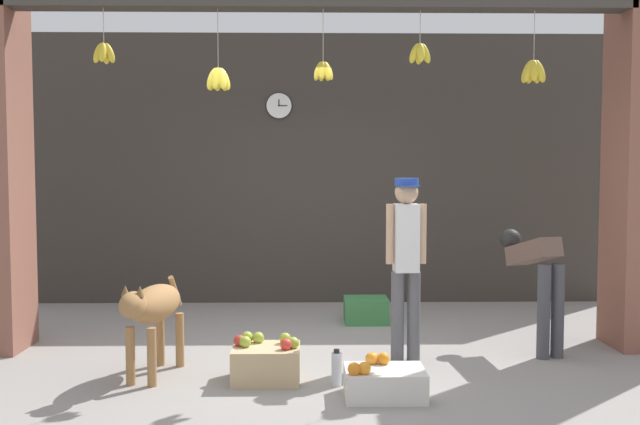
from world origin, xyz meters
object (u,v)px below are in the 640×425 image
at_px(dog, 153,308).
at_px(fruit_crate_oranges, 384,382).
at_px(worker_stooping, 536,273).
at_px(water_bottle, 337,369).
at_px(wall_clock, 279,106).
at_px(produce_box_green, 366,310).
at_px(shopkeeper, 406,255).
at_px(fruit_crate_apples, 266,362).

height_order(dog, fruit_crate_oranges, dog).
height_order(dog, worker_stooping, worker_stooping).
bearing_deg(worker_stooping, water_bottle, -167.71).
distance_m(dog, wall_clock, 3.67).
distance_m(dog, water_bottle, 1.51).
xyz_separation_m(produce_box_green, wall_clock, (-0.96, 1.11, 2.25)).
height_order(worker_stooping, fruit_crate_oranges, worker_stooping).
xyz_separation_m(worker_stooping, produce_box_green, (-1.41, 1.23, -0.58)).
height_order(shopkeeper, fruit_crate_oranges, shopkeeper).
bearing_deg(shopkeeper, fruit_crate_oranges, 69.41).
relative_size(shopkeeper, fruit_crate_oranges, 2.73).
xyz_separation_m(dog, fruit_crate_apples, (0.89, -0.11, -0.40)).
distance_m(shopkeeper, water_bottle, 1.20).
relative_size(water_bottle, wall_clock, 0.88).
bearing_deg(produce_box_green, water_bottle, -100.48).
bearing_deg(shopkeeper, dog, 8.03).
height_order(fruit_crate_apples, produce_box_green, fruit_crate_apples).
bearing_deg(fruit_crate_apples, wall_clock, 90.29).
xyz_separation_m(fruit_crate_oranges, fruit_crate_apples, (-0.86, 0.42, 0.03)).
height_order(produce_box_green, wall_clock, wall_clock).
xyz_separation_m(dog, fruit_crate_oranges, (1.75, -0.53, -0.43)).
distance_m(fruit_crate_oranges, water_bottle, 0.43).
distance_m(shopkeeper, produce_box_green, 1.71).
distance_m(worker_stooping, fruit_crate_apples, 2.55).
xyz_separation_m(fruit_crate_apples, produce_box_green, (0.94, 2.05, -0.02)).
relative_size(dog, produce_box_green, 2.26).
bearing_deg(wall_clock, shopkeeper, -66.05).
distance_m(dog, fruit_crate_oranges, 1.88).
xyz_separation_m(shopkeeper, wall_clock, (-1.17, 2.63, 1.48)).
distance_m(dog, fruit_crate_apples, 0.98).
distance_m(shopkeeper, fruit_crate_oranges, 1.27).
bearing_deg(water_bottle, produce_box_green, 79.52).
height_order(worker_stooping, produce_box_green, worker_stooping).
bearing_deg(fruit_crate_oranges, wall_clock, 103.78).
distance_m(shopkeeper, fruit_crate_apples, 1.48).
xyz_separation_m(fruit_crate_oranges, wall_clock, (-0.88, 3.59, 2.27)).
distance_m(worker_stooping, fruit_crate_oranges, 2.03).
distance_m(produce_box_green, wall_clock, 2.69).
bearing_deg(produce_box_green, fruit_crate_oranges, -91.83).
bearing_deg(wall_clock, fruit_crate_oranges, -76.22).
bearing_deg(water_bottle, fruit_crate_oranges, -41.01).
bearing_deg(worker_stooping, produce_box_green, 123.34).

